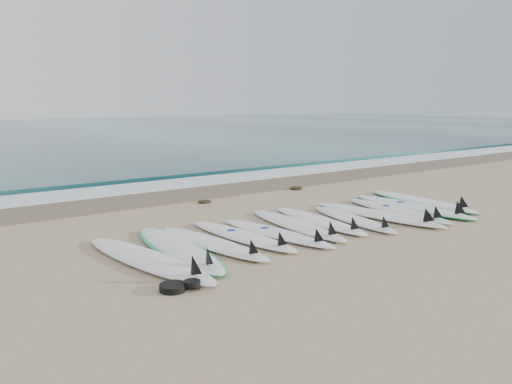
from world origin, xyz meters
TOP-DOWN VIEW (x-y plane):
  - ground at (0.00, 0.00)m, footprint 120.00×120.00m
  - wet_sand_band at (0.00, 4.10)m, footprint 120.00×1.80m
  - foam_band at (0.00, 5.50)m, footprint 120.00×1.40m
  - wave_crest at (0.00, 7.00)m, footprint 120.00×1.00m
  - surfboard_0 at (-3.21, -0.25)m, footprint 1.08×2.96m
  - surfboard_1 at (-2.64, 0.00)m, footprint 0.86×2.84m
  - surfboard_2 at (-2.08, -0.06)m, footprint 0.86×2.57m
  - surfboard_3 at (-1.47, 0.03)m, footprint 0.78×2.55m
  - surfboard_4 at (-0.91, -0.15)m, footprint 0.85×2.52m
  - surfboard_5 at (-0.29, 0.07)m, footprint 0.76×2.71m
  - surfboard_6 at (0.25, 0.07)m, footprint 0.71×2.58m
  - surfboard_7 at (0.85, -0.20)m, footprint 0.88×2.44m
  - surfboard_8 at (1.50, -0.24)m, footprint 0.93×2.94m
  - surfboard_9 at (2.09, -0.21)m, footprint 0.81×2.75m
  - surfboard_10 at (2.64, -0.14)m, footprint 0.73×2.94m
  - surfboard_11 at (3.28, 0.11)m, footprint 0.95×2.92m
  - seaweed_near at (-0.52, 2.94)m, footprint 0.32×0.25m
  - seaweed_far at (2.20, 3.06)m, footprint 0.37×0.29m
  - leash_coil at (-3.35, -1.34)m, footprint 0.46×0.36m

SIDE VIEW (x-z plane):
  - ground at x=0.00m, z-range 0.00..0.00m
  - wet_sand_band at x=0.00m, z-range 0.00..0.01m
  - foam_band at x=0.00m, z-range 0.00..0.04m
  - seaweed_near at x=-0.52m, z-range 0.00..0.06m
  - seaweed_far at x=2.20m, z-range 0.00..0.07m
  - leash_coil at x=-3.35m, z-range -0.01..0.10m
  - wave_crest at x=0.00m, z-range 0.00..0.10m
  - surfboard_1 at x=-2.64m, z-range -0.12..0.23m
  - surfboard_7 at x=0.85m, z-range -0.10..0.21m
  - surfboard_11 at x=3.28m, z-range -0.13..0.24m
  - surfboard_4 at x=-0.91m, z-range -0.10..0.21m
  - surfboard_10 at x=2.64m, z-range -0.13..0.24m
  - surfboard_3 at x=-1.47m, z-range -0.11..0.22m
  - surfboard_2 at x=-2.08m, z-range -0.11..0.22m
  - surfboard_6 at x=0.25m, z-range -0.11..0.22m
  - surfboard_5 at x=-0.29m, z-range -0.11..0.23m
  - surfboard_9 at x=2.09m, z-range -0.11..0.23m
  - surfboard_8 at x=1.50m, z-range -0.12..0.25m
  - surfboard_0 at x=-3.21m, z-range -0.12..0.25m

